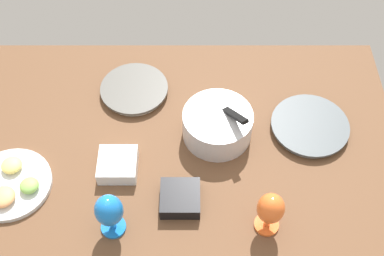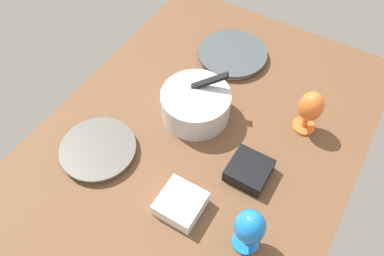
% 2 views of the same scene
% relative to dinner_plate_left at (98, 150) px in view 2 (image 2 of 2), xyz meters
% --- Properties ---
extents(ground_plane, '(1.60, 1.04, 0.04)m').
position_rel_dinner_plate_left_xyz_m(ground_plane, '(0.16, -0.26, -0.03)').
color(ground_plane, brown).
extents(dinner_plate_left, '(0.26, 0.26, 0.03)m').
position_rel_dinner_plate_left_xyz_m(dinner_plate_left, '(0.00, 0.00, 0.00)').
color(dinner_plate_left, silver).
rests_on(dinner_plate_left, ground_plane).
extents(dinner_plate_right, '(0.28, 0.28, 0.03)m').
position_rel_dinner_plate_left_xyz_m(dinner_plate_right, '(0.64, -0.17, 0.00)').
color(dinner_plate_right, silver).
rests_on(dinner_plate_right, ground_plane).
extents(mixing_bowl, '(0.25, 0.25, 0.17)m').
position_rel_dinner_plate_left_xyz_m(mixing_bowl, '(0.31, -0.20, 0.04)').
color(mixing_bowl, silver).
rests_on(mixing_bowl, ground_plane).
extents(hurricane_glass_blue, '(0.09, 0.09, 0.18)m').
position_rel_dinner_plate_left_xyz_m(hurricane_glass_blue, '(-0.03, -0.56, 0.09)').
color(hurricane_glass_blue, blue).
rests_on(hurricane_glass_blue, ground_plane).
extents(hurricane_glass_orange, '(0.08, 0.08, 0.17)m').
position_rel_dinner_plate_left_xyz_m(hurricane_glass_orange, '(0.46, -0.56, 0.09)').
color(hurricane_glass_orange, orange).
rests_on(hurricane_glass_orange, ground_plane).
extents(square_bowl_black, '(0.13, 0.13, 0.05)m').
position_rel_dinner_plate_left_xyz_m(square_bowl_black, '(0.18, -0.47, 0.01)').
color(square_bowl_black, black).
rests_on(square_bowl_black, ground_plane).
extents(square_bowl_white, '(0.13, 0.13, 0.05)m').
position_rel_dinner_plate_left_xyz_m(square_bowl_white, '(-0.03, -0.35, 0.02)').
color(square_bowl_white, white).
rests_on(square_bowl_white, ground_plane).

